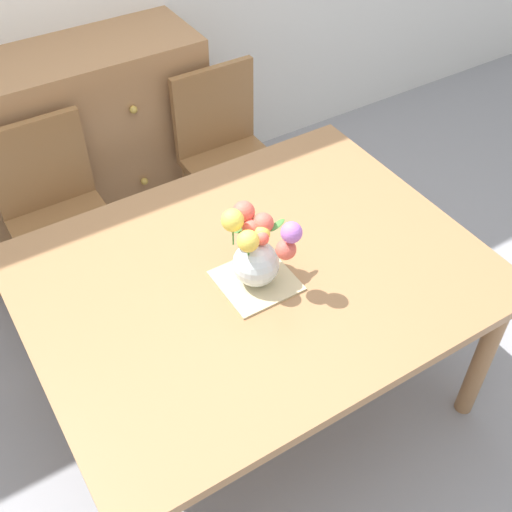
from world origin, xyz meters
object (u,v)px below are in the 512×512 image
(chair_right, at_px, (227,150))
(chair_left, at_px, (56,209))
(dresser, at_px, (64,156))
(flower_vase, at_px, (257,250))
(dining_table, at_px, (255,286))

(chair_right, bearing_deg, chair_left, 0.00)
(dresser, xyz_separation_m, flower_vase, (0.24, -1.37, 0.37))
(dining_table, distance_m, chair_right, 1.04)
(dining_table, relative_size, chair_right, 1.72)
(dresser, distance_m, flower_vase, 1.44)
(dresser, height_order, flower_vase, flower_vase)
(chair_left, relative_size, chair_right, 1.00)
(chair_left, bearing_deg, dresser, -113.34)
(dresser, relative_size, flower_vase, 5.09)
(dining_table, xyz_separation_m, chair_right, (0.42, 0.94, -0.13))
(chair_left, relative_size, dresser, 0.64)
(dining_table, distance_m, dresser, 1.36)
(dining_table, height_order, chair_left, chair_left)
(chair_left, xyz_separation_m, flower_vase, (0.41, -0.98, 0.35))
(dresser, bearing_deg, chair_right, -29.75)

